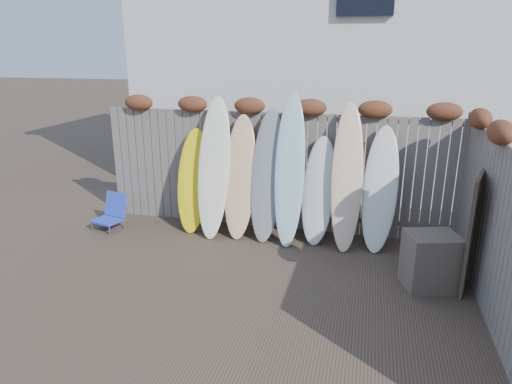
% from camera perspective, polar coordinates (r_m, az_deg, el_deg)
% --- Properties ---
extents(ground, '(80.00, 80.00, 0.00)m').
position_cam_1_polar(ground, '(5.97, -2.88, -12.59)').
color(ground, '#493A2D').
extents(back_fence, '(6.05, 0.28, 2.24)m').
position_cam_1_polar(back_fence, '(7.69, 2.61, 3.85)').
color(back_fence, slate).
rests_on(back_fence, ground).
extents(right_fence, '(0.28, 4.40, 2.24)m').
position_cam_1_polar(right_fence, '(5.69, 28.07, -3.57)').
color(right_fence, slate).
rests_on(right_fence, ground).
extents(house, '(8.50, 5.50, 6.33)m').
position_cam_1_polar(house, '(11.49, 9.38, 18.24)').
color(house, silver).
rests_on(house, ground).
extents(beach_chair, '(0.56, 0.58, 0.61)m').
position_cam_1_polar(beach_chair, '(8.31, -17.58, -2.44)').
color(beach_chair, blue).
rests_on(beach_chair, ground).
extents(wooden_crate, '(0.75, 0.68, 0.73)m').
position_cam_1_polar(wooden_crate, '(6.38, 20.96, -8.04)').
color(wooden_crate, '#51493D').
rests_on(wooden_crate, ground).
extents(lattice_panel, '(0.34, 0.99, 1.54)m').
position_cam_1_polar(lattice_panel, '(6.51, 25.55, -4.26)').
color(lattice_panel, brown).
rests_on(lattice_panel, ground).
extents(surfboard_0, '(0.57, 0.64, 1.72)m').
position_cam_1_polar(surfboard_0, '(7.80, -7.87, 1.43)').
color(surfboard_0, yellow).
rests_on(surfboard_0, ground).
extents(surfboard_1, '(0.58, 0.82, 2.26)m').
position_cam_1_polar(surfboard_1, '(7.52, -5.28, 3.07)').
color(surfboard_1, white).
rests_on(surfboard_1, ground).
extents(surfboard_2, '(0.57, 0.73, 1.98)m').
position_cam_1_polar(surfboard_2, '(7.47, -2.01, 1.91)').
color(surfboard_2, '#FFCB94').
rests_on(surfboard_2, ground).
extents(surfboard_3, '(0.54, 0.75, 2.09)m').
position_cam_1_polar(surfboard_3, '(7.35, 1.40, 2.10)').
color(surfboard_3, gray).
rests_on(surfboard_3, ground).
extents(surfboard_4, '(0.54, 0.86, 2.35)m').
position_cam_1_polar(surfboard_4, '(7.20, 4.25, 2.82)').
color(surfboard_4, '#96C1CA').
rests_on(surfboard_4, ground).
extents(surfboard_5, '(0.57, 0.65, 1.68)m').
position_cam_1_polar(surfboard_5, '(7.31, 7.81, 0.18)').
color(surfboard_5, silver).
rests_on(surfboard_5, ground).
extents(surfboard_6, '(0.53, 0.81, 2.22)m').
position_cam_1_polar(surfboard_6, '(7.14, 11.31, 1.83)').
color(surfboard_6, beige).
rests_on(surfboard_6, ground).
extents(surfboard_7, '(0.58, 0.71, 1.89)m').
position_cam_1_polar(surfboard_7, '(7.21, 15.25, 0.34)').
color(surfboard_7, silver).
rests_on(surfboard_7, ground).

